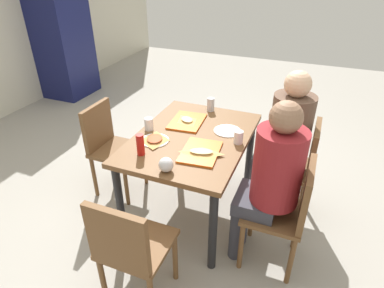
{
  "coord_description": "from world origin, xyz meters",
  "views": [
    {
      "loc": [
        -2.09,
        -0.84,
        1.99
      ],
      "look_at": [
        0.0,
        0.0,
        0.66
      ],
      "focal_mm": 30.56,
      "sensor_mm": 36.0,
      "label": 1
    }
  ],
  "objects_px": {
    "chair_left_end": "(129,247)",
    "paper_plate_center": "(155,140)",
    "chair_far_side": "(109,143)",
    "person_in_red": "(271,174)",
    "chair_near_right": "(298,163)",
    "paper_plate_near_edge": "(227,131)",
    "main_table": "(192,146)",
    "condiment_bottle": "(140,145)",
    "foil_bundle": "(166,165)",
    "pizza_slice_b": "(187,120)",
    "plastic_cup_a": "(149,124)",
    "person_in_brown_jacket": "(285,134)",
    "drink_fridge": "(62,33)",
    "tray_red_far": "(187,121)",
    "tray_red_near": "(200,152)",
    "pizza_slice_c": "(155,139)",
    "pizza_slice_a": "(201,152)",
    "plastic_cup_b": "(238,137)",
    "soda_can": "(211,104)",
    "chair_near_left": "(287,209)"
  },
  "relations": [
    {
      "from": "main_table",
      "to": "chair_far_side",
      "type": "height_order",
      "value": "chair_far_side"
    },
    {
      "from": "chair_far_side",
      "to": "chair_left_end",
      "type": "distance_m",
      "value": 1.27
    },
    {
      "from": "tray_red_far",
      "to": "plastic_cup_a",
      "type": "bearing_deg",
      "value": 135.28
    },
    {
      "from": "chair_far_side",
      "to": "pizza_slice_c",
      "type": "distance_m",
      "value": 0.66
    },
    {
      "from": "paper_plate_near_edge",
      "to": "soda_can",
      "type": "xyz_separation_m",
      "value": [
        0.33,
        0.26,
        0.06
      ]
    },
    {
      "from": "pizza_slice_b",
      "to": "condiment_bottle",
      "type": "distance_m",
      "value": 0.6
    },
    {
      "from": "chair_near_left",
      "to": "paper_plate_center",
      "type": "relative_size",
      "value": 3.88
    },
    {
      "from": "chair_near_right",
      "to": "tray_red_far",
      "type": "distance_m",
      "value": 0.98
    },
    {
      "from": "tray_red_near",
      "to": "pizza_slice_b",
      "type": "height_order",
      "value": "pizza_slice_b"
    },
    {
      "from": "plastic_cup_a",
      "to": "main_table",
      "type": "bearing_deg",
      "value": -85.33
    },
    {
      "from": "plastic_cup_b",
      "to": "tray_red_near",
      "type": "bearing_deg",
      "value": 138.0
    },
    {
      "from": "person_in_red",
      "to": "tray_red_near",
      "type": "distance_m",
      "value": 0.53
    },
    {
      "from": "condiment_bottle",
      "to": "foil_bundle",
      "type": "bearing_deg",
      "value": -114.83
    },
    {
      "from": "main_table",
      "to": "pizza_slice_c",
      "type": "distance_m",
      "value": 0.32
    },
    {
      "from": "pizza_slice_a",
      "to": "person_in_brown_jacket",
      "type": "bearing_deg",
      "value": -43.57
    },
    {
      "from": "person_in_brown_jacket",
      "to": "person_in_red",
      "type": "bearing_deg",
      "value": 180.0
    },
    {
      "from": "person_in_red",
      "to": "paper_plate_center",
      "type": "distance_m",
      "value": 0.92
    },
    {
      "from": "person_in_brown_jacket",
      "to": "condiment_bottle",
      "type": "relative_size",
      "value": 7.9
    },
    {
      "from": "tray_red_near",
      "to": "plastic_cup_b",
      "type": "xyz_separation_m",
      "value": [
        0.24,
        -0.21,
        0.04
      ]
    },
    {
      "from": "chair_near_left",
      "to": "chair_left_end",
      "type": "distance_m",
      "value": 1.06
    },
    {
      "from": "chair_near_left",
      "to": "person_in_red",
      "type": "xyz_separation_m",
      "value": [
        0.0,
        0.14,
        0.25
      ]
    },
    {
      "from": "main_table",
      "to": "pizza_slice_b",
      "type": "height_order",
      "value": "pizza_slice_b"
    },
    {
      "from": "pizza_slice_a",
      "to": "foil_bundle",
      "type": "bearing_deg",
      "value": 152.0
    },
    {
      "from": "person_in_brown_jacket",
      "to": "pizza_slice_c",
      "type": "xyz_separation_m",
      "value": [
        -0.48,
        0.91,
        0.01
      ]
    },
    {
      "from": "condiment_bottle",
      "to": "foil_bundle",
      "type": "relative_size",
      "value": 1.6
    },
    {
      "from": "chair_near_left",
      "to": "chair_near_right",
      "type": "bearing_deg",
      "value": 0.0
    },
    {
      "from": "drink_fridge",
      "to": "tray_red_far",
      "type": "bearing_deg",
      "value": -121.22
    },
    {
      "from": "chair_near_right",
      "to": "paper_plate_near_edge",
      "type": "distance_m",
      "value": 0.64
    },
    {
      "from": "person_in_red",
      "to": "foil_bundle",
      "type": "bearing_deg",
      "value": 107.76
    },
    {
      "from": "paper_plate_near_edge",
      "to": "drink_fridge",
      "type": "relative_size",
      "value": 0.12
    },
    {
      "from": "tray_red_far",
      "to": "pizza_slice_c",
      "type": "relative_size",
      "value": 1.41
    },
    {
      "from": "plastic_cup_a",
      "to": "foil_bundle",
      "type": "distance_m",
      "value": 0.61
    },
    {
      "from": "chair_far_side",
      "to": "person_in_brown_jacket",
      "type": "xyz_separation_m",
      "value": [
        0.3,
        -1.49,
        0.25
      ]
    },
    {
      "from": "pizza_slice_a",
      "to": "tray_red_far",
      "type": "bearing_deg",
      "value": 33.66
    },
    {
      "from": "main_table",
      "to": "pizza_slice_c",
      "type": "height_order",
      "value": "pizza_slice_c"
    },
    {
      "from": "main_table",
      "to": "pizza_slice_b",
      "type": "distance_m",
      "value": 0.27
    },
    {
      "from": "chair_left_end",
      "to": "paper_plate_center",
      "type": "bearing_deg",
      "value": 16.43
    },
    {
      "from": "person_in_brown_jacket",
      "to": "paper_plate_center",
      "type": "xyz_separation_m",
      "value": [
        -0.48,
        0.91,
        -0.0
      ]
    },
    {
      "from": "condiment_bottle",
      "to": "tray_red_near",
      "type": "bearing_deg",
      "value": -65.17
    },
    {
      "from": "person_in_brown_jacket",
      "to": "soda_can",
      "type": "height_order",
      "value": "person_in_brown_jacket"
    },
    {
      "from": "pizza_slice_b",
      "to": "foil_bundle",
      "type": "distance_m",
      "value": 0.72
    },
    {
      "from": "soda_can",
      "to": "main_table",
      "type": "bearing_deg",
      "value": -177.57
    },
    {
      "from": "chair_far_side",
      "to": "person_in_red",
      "type": "height_order",
      "value": "person_in_red"
    },
    {
      "from": "chair_left_end",
      "to": "chair_near_right",
      "type": "bearing_deg",
      "value": -32.47
    },
    {
      "from": "pizza_slice_a",
      "to": "foil_bundle",
      "type": "distance_m",
      "value": 0.31
    },
    {
      "from": "person_in_red",
      "to": "paper_plate_center",
      "type": "height_order",
      "value": "person_in_red"
    },
    {
      "from": "paper_plate_center",
      "to": "pizza_slice_a",
      "type": "relative_size",
      "value": 0.84
    },
    {
      "from": "pizza_slice_b",
      "to": "plastic_cup_a",
      "type": "xyz_separation_m",
      "value": [
        -0.23,
        0.24,
        0.03
      ]
    },
    {
      "from": "main_table",
      "to": "pizza_slice_b",
      "type": "xyz_separation_m",
      "value": [
        0.2,
        0.13,
        0.12
      ]
    },
    {
      "from": "tray_red_far",
      "to": "condiment_bottle",
      "type": "xyz_separation_m",
      "value": [
        -0.6,
        0.11,
        0.07
      ]
    }
  ]
}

